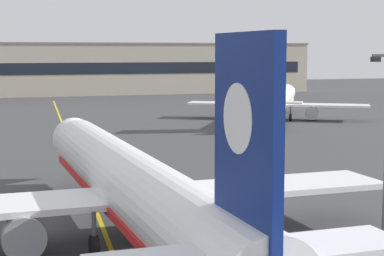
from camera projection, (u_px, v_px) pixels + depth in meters
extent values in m
cube|color=yellow|center=(84.00, 178.00, 57.12)|extent=(12.85, 179.58, 0.01)
cylinder|color=white|center=(132.00, 184.00, 37.27)|extent=(4.93, 36.10, 3.80)
cone|color=white|center=(76.00, 140.00, 55.36)|extent=(3.69, 2.71, 3.61)
cube|color=red|center=(132.00, 202.00, 37.39)|extent=(4.77, 33.22, 0.44)
cube|color=black|center=(80.00, 135.00, 53.50)|extent=(2.88, 1.19, 0.60)
cube|color=white|center=(130.00, 197.00, 37.93)|extent=(32.14, 5.81, 0.36)
cylinder|color=gray|center=(22.00, 231.00, 35.10)|extent=(2.41, 3.67, 2.30)
cylinder|color=black|center=(19.00, 223.00, 36.84)|extent=(1.96, 0.24, 1.95)
cylinder|color=gray|center=(235.00, 213.00, 39.16)|extent=(2.41, 3.67, 2.30)
cylinder|color=black|center=(224.00, 206.00, 40.90)|extent=(1.96, 0.24, 1.95)
cube|color=navy|center=(246.00, 141.00, 21.92)|extent=(0.55, 4.81, 7.20)
cylinder|color=white|center=(243.00, 118.00, 22.11)|extent=(0.52, 2.41, 2.40)
cube|color=white|center=(253.00, 253.00, 21.79)|extent=(11.08, 3.15, 0.24)
cylinder|color=#4C4C51|center=(87.00, 174.00, 51.10)|extent=(0.24, 0.24, 1.60)
cylinder|color=black|center=(87.00, 187.00, 51.22)|extent=(0.43, 0.91, 0.90)
cylinder|color=#4C4C51|center=(94.00, 227.00, 34.74)|extent=(0.24, 0.24, 1.60)
cylinder|color=black|center=(94.00, 247.00, 34.87)|extent=(0.44, 1.31, 1.30)
cylinder|color=#4C4C51|center=(187.00, 218.00, 36.44)|extent=(0.24, 0.24, 1.60)
cylinder|color=black|center=(187.00, 238.00, 36.58)|extent=(0.44, 1.31, 1.30)
cylinder|color=white|center=(277.00, 100.00, 105.07)|extent=(19.40, 29.84, 3.44)
cone|color=white|center=(286.00, 93.00, 121.96)|extent=(4.01, 3.68, 3.26)
cone|color=white|center=(264.00, 107.00, 88.04)|extent=(3.50, 3.49, 2.58)
cube|color=#DBBC66|center=(277.00, 106.00, 105.18)|extent=(18.03, 27.56, 0.40)
cube|color=black|center=(285.00, 90.00, 120.23)|extent=(2.73, 2.16, 0.54)
cube|color=white|center=(277.00, 104.00, 105.68)|extent=(27.17, 18.36, 0.33)
cylinder|color=gray|center=(241.00, 111.00, 106.18)|extent=(3.44, 3.86, 2.08)
cylinder|color=black|center=(243.00, 110.00, 107.80)|extent=(1.61, 1.03, 1.77)
cylinder|color=gray|center=(312.00, 112.00, 103.70)|extent=(3.44, 3.86, 2.08)
cylinder|color=black|center=(312.00, 112.00, 105.32)|extent=(1.61, 1.03, 1.77)
cube|color=maroon|center=(267.00, 78.00, 90.75)|extent=(2.50, 3.93, 6.51)
cylinder|color=white|center=(267.00, 73.00, 90.94)|extent=(1.44, 2.07, 2.17)
cube|color=white|center=(266.00, 102.00, 90.62)|extent=(9.87, 7.21, 0.22)
cylinder|color=#4C4C51|center=(284.00, 105.00, 117.98)|extent=(0.22, 0.22, 1.45)
cylinder|color=black|center=(284.00, 110.00, 118.09)|extent=(0.72, 0.89, 0.81)
cylinder|color=#4C4C51|center=(261.00, 110.00, 104.02)|extent=(0.22, 0.22, 1.45)
cylinder|color=black|center=(260.00, 117.00, 104.14)|extent=(0.91, 1.20, 1.18)
cylinder|color=#4C4C51|center=(290.00, 111.00, 102.98)|extent=(0.22, 0.22, 1.45)
cylinder|color=black|center=(290.00, 117.00, 103.10)|extent=(0.91, 1.20, 1.18)
cylinder|color=#333338|center=(383.00, 246.00, 37.16)|extent=(0.90, 0.90, 0.10)
cube|color=black|center=(376.00, 59.00, 35.65)|extent=(0.44, 0.36, 0.28)
cone|color=orange|center=(103.00, 185.00, 52.85)|extent=(0.36, 0.36, 0.55)
cylinder|color=white|center=(103.00, 185.00, 52.85)|extent=(0.23, 0.23, 0.07)
cube|color=orange|center=(103.00, 188.00, 52.88)|extent=(0.44, 0.44, 0.03)
cube|color=#B2A893|center=(38.00, 70.00, 160.85)|extent=(140.32, 12.00, 12.56)
cube|color=black|center=(39.00, 69.00, 155.07)|extent=(134.71, 0.12, 2.80)
cube|color=gray|center=(37.00, 43.00, 160.08)|extent=(140.72, 12.40, 0.40)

